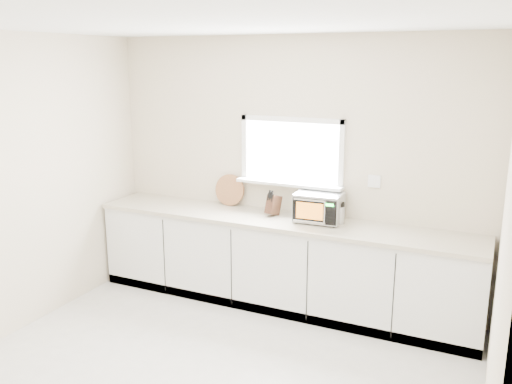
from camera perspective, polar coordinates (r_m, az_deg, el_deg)
The scene contains 7 objects.
back_wall at distance 5.55m, azimuth 3.81°, elevation 2.39°, with size 4.00×0.17×2.70m.
cabinets at distance 5.55m, azimuth 2.53°, elevation -7.55°, with size 3.92×0.60×0.88m, color silver.
countertop at distance 5.39m, azimuth 2.54°, elevation -3.03°, with size 3.92×0.64×0.04m, color beige.
microwave at distance 5.28m, azimuth 6.64°, elevation -1.54°, with size 0.46×0.38×0.29m.
knife_block at distance 5.46m, azimuth 1.83°, elevation -1.32°, with size 0.14×0.20×0.27m.
cutting_board at distance 5.84m, azimuth -2.79°, elevation 0.22°, with size 0.34×0.34×0.02m, color #9F5B3D.
coffee_grinder at distance 5.27m, azimuth 8.65°, elevation -2.17°, with size 0.13×0.13×0.21m.
Camera 1 is at (1.96, -3.08, 2.46)m, focal length 38.00 mm.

